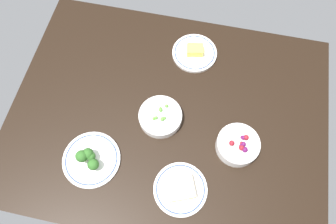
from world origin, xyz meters
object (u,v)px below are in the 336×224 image
(plate_cheese, at_px, (195,53))
(plate_sandwich, at_px, (180,189))
(bowl_berries, at_px, (238,145))
(plate_broccoli, at_px, (90,159))
(bowl_peas, at_px, (160,117))

(plate_cheese, bearing_deg, plate_sandwich, -85.05)
(bowl_berries, height_order, plate_broccoli, plate_broccoli)
(plate_cheese, bearing_deg, bowl_peas, -103.56)
(plate_broccoli, bearing_deg, bowl_peas, 45.11)
(bowl_peas, distance_m, bowl_berries, 0.32)
(bowl_peas, bearing_deg, plate_broccoli, -134.89)
(bowl_peas, height_order, plate_sandwich, bowl_peas)
(plate_cheese, bearing_deg, bowl_berries, -59.12)
(bowl_berries, bearing_deg, plate_sandwich, -131.76)
(bowl_peas, height_order, plate_broccoli, plate_broccoli)
(bowl_peas, bearing_deg, bowl_berries, -10.21)
(bowl_berries, relative_size, plate_sandwich, 0.83)
(plate_broccoli, relative_size, plate_sandwich, 1.11)
(bowl_peas, relative_size, plate_cheese, 0.88)
(bowl_peas, distance_m, plate_cheese, 0.35)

